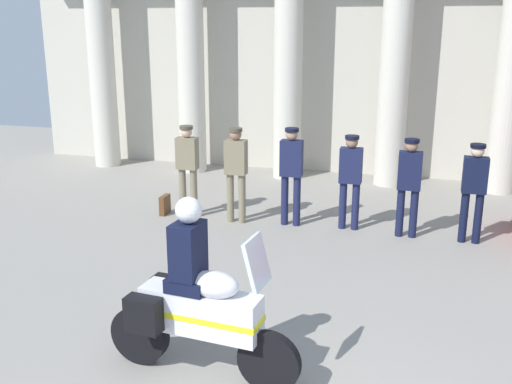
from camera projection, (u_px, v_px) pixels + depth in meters
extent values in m
cube|color=beige|center=(347.00, 35.00, 13.60)|extent=(15.79, 0.30, 6.40)
cylinder|color=beige|center=(101.00, 60.00, 14.42)|extent=(0.63, 0.63, 5.22)
cylinder|color=beige|center=(191.00, 61.00, 13.82)|extent=(0.63, 0.63, 5.22)
cylinder|color=beige|center=(288.00, 63.00, 13.22)|extent=(0.63, 0.63, 5.22)
cylinder|color=beige|center=(395.00, 65.00, 12.62)|extent=(0.63, 0.63, 5.22)
cylinder|color=beige|center=(512.00, 67.00, 12.02)|extent=(0.63, 0.63, 5.22)
cylinder|color=#7A7056|center=(183.00, 192.00, 11.01)|extent=(0.13, 0.13, 0.91)
cylinder|color=#7A7056|center=(194.00, 193.00, 10.96)|extent=(0.13, 0.13, 0.91)
cube|color=#7A7056|center=(187.00, 153.00, 10.78)|extent=(0.38, 0.22, 0.58)
sphere|color=beige|center=(186.00, 132.00, 10.67)|extent=(0.21, 0.21, 0.21)
cylinder|color=#494334|center=(186.00, 127.00, 10.65)|extent=(0.24, 0.24, 0.06)
cylinder|color=#7A7056|center=(230.00, 198.00, 10.71)|extent=(0.13, 0.13, 0.90)
cylinder|color=#7A7056|center=(242.00, 199.00, 10.65)|extent=(0.13, 0.13, 0.90)
cube|color=#7A7056|center=(236.00, 157.00, 10.47)|extent=(0.38, 0.22, 0.61)
sphere|color=#997056|center=(236.00, 134.00, 10.36)|extent=(0.21, 0.21, 0.21)
cylinder|color=#494334|center=(236.00, 130.00, 10.34)|extent=(0.24, 0.24, 0.06)
cylinder|color=#191E42|center=(285.00, 200.00, 10.56)|extent=(0.13, 0.13, 0.90)
cylinder|color=#191E42|center=(297.00, 201.00, 10.50)|extent=(0.13, 0.13, 0.90)
cube|color=#191E42|center=(291.00, 158.00, 10.32)|extent=(0.38, 0.22, 0.63)
sphere|color=tan|center=(292.00, 134.00, 10.20)|extent=(0.21, 0.21, 0.21)
cylinder|color=black|center=(292.00, 130.00, 10.18)|extent=(0.24, 0.24, 0.06)
cylinder|color=#191E42|center=(343.00, 205.00, 10.36)|extent=(0.13, 0.13, 0.84)
cylinder|color=#191E42|center=(355.00, 206.00, 10.31)|extent=(0.13, 0.13, 0.84)
cube|color=#191E42|center=(351.00, 165.00, 10.14)|extent=(0.38, 0.22, 0.61)
sphere|color=#997056|center=(352.00, 142.00, 10.02)|extent=(0.21, 0.21, 0.21)
cylinder|color=black|center=(352.00, 137.00, 10.00)|extent=(0.24, 0.24, 0.06)
cylinder|color=#141938|center=(400.00, 212.00, 9.99)|extent=(0.13, 0.13, 0.83)
cylinder|color=#141938|center=(414.00, 214.00, 9.93)|extent=(0.13, 0.13, 0.83)
cube|color=#141938|center=(410.00, 171.00, 9.76)|extent=(0.38, 0.22, 0.63)
sphere|color=#997056|center=(412.00, 146.00, 9.64)|extent=(0.21, 0.21, 0.21)
cylinder|color=black|center=(412.00, 141.00, 9.62)|extent=(0.24, 0.24, 0.06)
cylinder|color=black|center=(464.00, 217.00, 9.72)|extent=(0.13, 0.13, 0.85)
cylinder|color=black|center=(478.00, 218.00, 9.66)|extent=(0.13, 0.13, 0.85)
cube|color=black|center=(475.00, 175.00, 9.49)|extent=(0.38, 0.22, 0.58)
sphere|color=beige|center=(478.00, 151.00, 9.38)|extent=(0.21, 0.21, 0.21)
cylinder|color=black|center=(478.00, 146.00, 9.36)|extent=(0.24, 0.24, 0.06)
cylinder|color=black|center=(269.00, 362.00, 5.77)|extent=(0.65, 0.16, 0.64)
cylinder|color=black|center=(140.00, 334.00, 6.28)|extent=(0.65, 0.20, 0.64)
cube|color=silver|center=(201.00, 312.00, 5.91)|extent=(1.27, 0.44, 0.44)
ellipsoid|color=silver|center=(214.00, 285.00, 5.77)|extent=(0.55, 0.37, 0.26)
cube|color=yellow|center=(201.00, 314.00, 5.92)|extent=(1.29, 0.45, 0.06)
cube|color=silver|center=(257.00, 262.00, 5.53)|extent=(0.20, 0.41, 0.47)
cube|color=black|center=(169.00, 293.00, 6.32)|extent=(0.38, 0.22, 0.36)
cube|color=black|center=(143.00, 315.00, 5.86)|extent=(0.38, 0.22, 0.36)
cube|color=black|center=(189.00, 283.00, 5.88)|extent=(0.43, 0.38, 0.14)
cube|color=black|center=(188.00, 250.00, 5.78)|extent=(0.29, 0.38, 0.56)
sphere|color=silver|center=(189.00, 210.00, 5.66)|extent=(0.26, 0.26, 0.26)
cube|color=brown|center=(165.00, 205.00, 11.20)|extent=(0.10, 0.32, 0.36)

